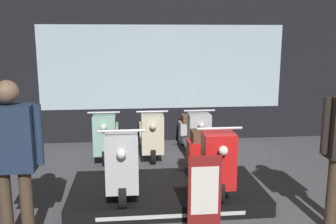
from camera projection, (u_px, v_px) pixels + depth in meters
name	position (u px, v px, depth m)	size (l,w,h in m)	color
shop_wall_back	(163.00, 65.00, 7.68)	(9.06, 0.09, 3.20)	black
display_platform	(166.00, 192.00, 5.06)	(2.54, 1.35, 0.19)	black
scooter_display_left	(123.00, 161.00, 4.88)	(0.54, 1.57, 0.93)	black
scooter_display_right	(209.00, 158.00, 5.00)	(0.54, 1.57, 0.93)	black
scooter_backrow_0	(107.00, 136.00, 6.88)	(0.54, 1.57, 0.93)	black
scooter_backrow_1	(151.00, 135.00, 6.96)	(0.54, 1.57, 0.93)	black
scooter_backrow_2	(194.00, 133.00, 7.04)	(0.54, 1.57, 0.93)	black
person_left_browsing	(12.00, 150.00, 3.73)	(0.62, 0.26, 1.76)	#473828
price_sign_board	(204.00, 196.00, 4.08)	(0.37, 0.04, 0.91)	maroon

